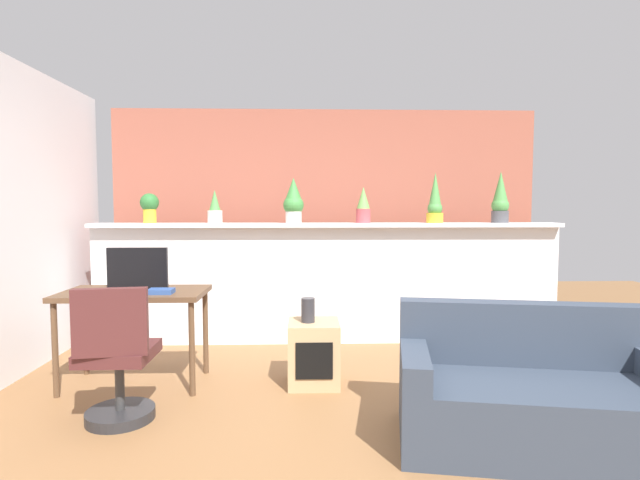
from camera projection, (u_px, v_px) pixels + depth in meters
The scene contains 17 objects.
ground_plane at pixel (342, 429), 3.10m from camera, with size 12.00×12.00×0.00m, color brown.
divider_wall at pixel (328, 285), 5.05m from camera, with size 4.76×0.16×1.20m, color silver.
plant_shelf at pixel (328, 225), 4.97m from camera, with size 4.76×0.28×0.04m, color silver.
brick_wall_behind at pixel (325, 221), 5.60m from camera, with size 4.76×0.10×2.50m, color #9E5442.
potted_plant_0 at pixel (150, 206), 4.93m from camera, with size 0.19×0.19×0.30m.
potted_plant_1 at pixel (215, 209), 4.92m from camera, with size 0.15×0.15×0.33m.
potted_plant_2 at pixel (293, 201), 4.91m from camera, with size 0.21×0.21×0.46m.
potted_plant_3 at pixel (363, 206), 5.00m from camera, with size 0.15×0.15×0.37m.
potted_plant_4 at pixel (435, 202), 4.97m from camera, with size 0.17×0.17×0.51m.
potted_plant_5 at pixel (500, 200), 5.05m from camera, with size 0.18×0.18×0.53m.
desk at pixel (134, 301), 3.83m from camera, with size 1.10×0.60×0.75m.
tv_monitor at pixel (138, 268), 3.89m from camera, with size 0.47×0.04×0.33m, color black.
office_chair at pixel (117, 365), 3.15m from camera, with size 0.47×0.47×0.91m.
side_cube_shelf at pixel (314, 353), 3.86m from camera, with size 0.40×0.41×0.50m.
vase_on_shelf at pixel (308, 310), 3.84m from camera, with size 0.11×0.11×0.19m, color #2D2D33.
book_on_desk at pixel (161, 291), 3.70m from camera, with size 0.18×0.13×0.04m, color #2D4C8C.
couch at pixel (534, 397), 2.89m from camera, with size 1.67×1.02×0.80m.
Camera 1 is at (-0.24, -3.00, 1.41)m, focal length 27.40 mm.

